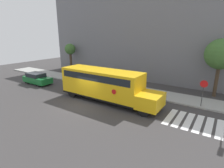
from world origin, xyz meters
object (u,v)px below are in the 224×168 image
(stop_sign, at_px, (203,90))
(tree_near_sidewalk, at_px, (221,54))
(parked_car, at_px, (37,78))
(tree_far_sidewalk, at_px, (70,50))
(school_bus, at_px, (104,84))

(stop_sign, bearing_deg, tree_near_sidewalk, 79.91)
(parked_car, relative_size, stop_sign, 1.63)
(stop_sign, xyz_separation_m, tree_far_sidewalk, (-21.19, 4.38, 2.17))
(stop_sign, height_order, tree_far_sidewalk, tree_far_sidewalk)
(tree_far_sidewalk, bearing_deg, stop_sign, -11.67)
(school_bus, distance_m, tree_far_sidewalk, 15.20)
(school_bus, xyz_separation_m, tree_near_sidewalk, (9.06, 7.59, 2.70))
(stop_sign, relative_size, tree_far_sidewalk, 0.52)
(parked_car, bearing_deg, tree_far_sidewalk, 102.15)
(tree_near_sidewalk, distance_m, tree_far_sidewalk, 21.94)
(parked_car, height_order, stop_sign, stop_sign)
(tree_near_sidewalk, bearing_deg, tree_far_sidewalk, 179.42)
(stop_sign, bearing_deg, parked_car, -170.05)
(school_bus, xyz_separation_m, tree_far_sidewalk, (-12.87, 7.81, 2.06))
(parked_car, relative_size, tree_far_sidewalk, 0.85)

